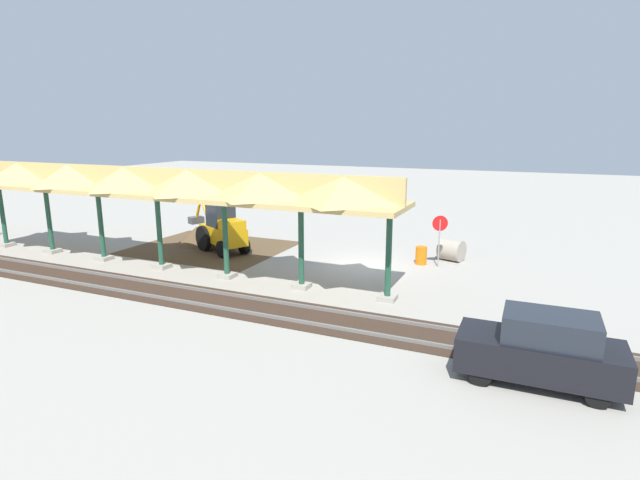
# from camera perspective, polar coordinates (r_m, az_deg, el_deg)

# --- Properties ---
(ground_plane) EXTENTS (120.00, 120.00, 0.00)m
(ground_plane) POSITION_cam_1_polar(r_m,az_deg,el_deg) (25.02, 4.87, -2.89)
(ground_plane) COLOR #9E998E
(dirt_work_zone) EXTENTS (8.46, 7.00, 0.01)m
(dirt_work_zone) POSITION_cam_1_polar(r_m,az_deg,el_deg) (29.16, -12.43, -0.88)
(dirt_work_zone) COLOR brown
(dirt_work_zone) RESTS_ON ground
(platform_canopy) EXTENTS (24.00, 3.20, 4.90)m
(platform_canopy) POSITION_cam_1_polar(r_m,az_deg,el_deg) (24.85, -18.26, 6.22)
(platform_canopy) COLOR #9E998E
(platform_canopy) RESTS_ON ground
(rail_tracks) EXTENTS (60.00, 2.58, 0.15)m
(rail_tracks) POSITION_cam_1_polar(r_m,az_deg,el_deg) (18.54, -2.71, -8.45)
(rail_tracks) COLOR slate
(rail_tracks) RESTS_ON ground
(stop_sign) EXTENTS (0.69, 0.37, 2.56)m
(stop_sign) POSITION_cam_1_polar(r_m,az_deg,el_deg) (24.92, 13.53, 1.12)
(stop_sign) COLOR gray
(stop_sign) RESTS_ON ground
(backhoe) EXTENTS (5.16, 3.43, 2.82)m
(backhoe) POSITION_cam_1_polar(r_m,az_deg,el_deg) (27.97, -11.18, 1.25)
(backhoe) COLOR orange
(backhoe) RESTS_ON ground
(dirt_mound) EXTENTS (5.01, 5.01, 2.11)m
(dirt_mound) POSITION_cam_1_polar(r_m,az_deg,el_deg) (30.22, -13.83, -0.48)
(dirt_mound) COLOR brown
(dirt_mound) RESTS_ON ground
(concrete_pipe) EXTENTS (1.42, 1.40, 1.10)m
(concrete_pipe) POSITION_cam_1_polar(r_m,az_deg,el_deg) (26.59, 14.79, -1.11)
(concrete_pipe) COLOR #9E9384
(concrete_pipe) RESTS_ON ground
(distant_parked_car) EXTENTS (4.22, 1.79, 1.98)m
(distant_parked_car) POSITION_cam_1_polar(r_m,az_deg,el_deg) (14.77, 24.01, -11.32)
(distant_parked_car) COLOR black
(distant_parked_car) RESTS_ON ground
(traffic_barrel) EXTENTS (0.56, 0.56, 0.90)m
(traffic_barrel) POSITION_cam_1_polar(r_m,az_deg,el_deg) (25.53, 11.48, -1.74)
(traffic_barrel) COLOR orange
(traffic_barrel) RESTS_ON ground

